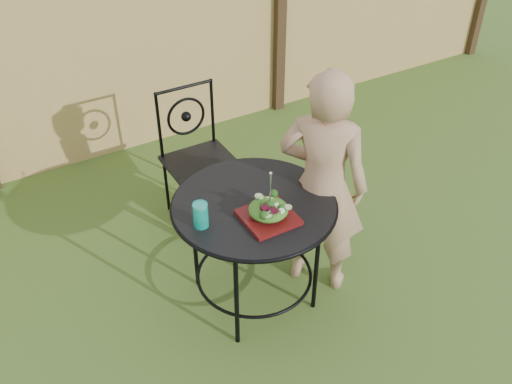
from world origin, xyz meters
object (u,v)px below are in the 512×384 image
diner (322,186)px  patio_chair (198,154)px  patio_table (254,222)px  salad_plate (268,217)px

diner → patio_chair: bearing=-22.3°
patio_chair → patio_table: bearing=-95.2°
patio_table → salad_plate: bearing=-91.9°
patio_chair → diner: (0.34, -0.97, 0.22)m
patio_table → patio_chair: 0.93m
patio_table → diner: bearing=-7.3°
patio_table → diner: diner is taller
salad_plate → patio_table: bearing=88.1°
patio_chair → diner: diner is taller
diner → salad_plate: bearing=62.5°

